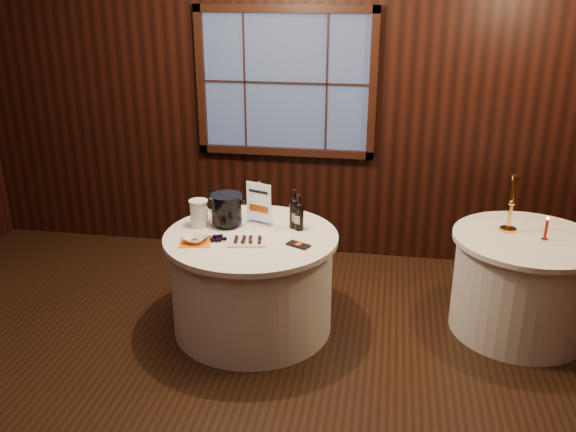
% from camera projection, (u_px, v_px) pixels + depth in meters
% --- Properties ---
extents(ground, '(6.00, 6.00, 0.00)m').
position_uv_depth(ground, '(218.00, 409.00, 3.81)').
color(ground, black).
rests_on(ground, ground).
extents(back_wall, '(6.00, 0.10, 3.00)m').
position_uv_depth(back_wall, '(286.00, 94.00, 5.54)').
color(back_wall, black).
rests_on(back_wall, ground).
extents(main_table, '(1.28, 1.28, 0.77)m').
position_uv_depth(main_table, '(252.00, 281.00, 4.59)').
color(main_table, white).
rests_on(main_table, ground).
extents(side_table, '(1.08, 1.08, 0.77)m').
position_uv_depth(side_table, '(522.00, 284.00, 4.55)').
color(side_table, white).
rests_on(side_table, ground).
extents(sign_stand, '(0.20, 0.16, 0.34)m').
position_uv_depth(sign_stand, '(260.00, 210.00, 4.61)').
color(sign_stand, silver).
rests_on(sign_stand, main_table).
extents(port_bottle_left, '(0.07, 0.08, 0.30)m').
position_uv_depth(port_bottle_left, '(294.00, 211.00, 4.54)').
color(port_bottle_left, black).
rests_on(port_bottle_left, main_table).
extents(port_bottle_right, '(0.07, 0.08, 0.28)m').
position_uv_depth(port_bottle_right, '(299.00, 215.00, 4.50)').
color(port_bottle_right, black).
rests_on(port_bottle_right, main_table).
extents(ice_bucket, '(0.24, 0.24, 0.25)m').
position_uv_depth(ice_bucket, '(227.00, 209.00, 4.57)').
color(ice_bucket, black).
rests_on(ice_bucket, main_table).
extents(chocolate_plate, '(0.30, 0.22, 0.04)m').
position_uv_depth(chocolate_plate, '(247.00, 241.00, 4.31)').
color(chocolate_plate, white).
rests_on(chocolate_plate, main_table).
extents(chocolate_box, '(0.18, 0.15, 0.01)m').
position_uv_depth(chocolate_box, '(298.00, 245.00, 4.26)').
color(chocolate_box, black).
rests_on(chocolate_box, main_table).
extents(grape_bunch, '(0.19, 0.10, 0.04)m').
position_uv_depth(grape_bunch, '(218.00, 239.00, 4.33)').
color(grape_bunch, black).
rests_on(grape_bunch, main_table).
extents(glass_pitcher, '(0.19, 0.14, 0.21)m').
position_uv_depth(glass_pitcher, '(199.00, 213.00, 4.58)').
color(glass_pitcher, white).
rests_on(glass_pitcher, main_table).
extents(orange_napkin, '(0.26, 0.26, 0.00)m').
position_uv_depth(orange_napkin, '(195.00, 242.00, 4.33)').
color(orange_napkin, orange).
rests_on(orange_napkin, main_table).
extents(cracker_bowl, '(0.19, 0.19, 0.04)m').
position_uv_depth(cracker_bowl, '(195.00, 239.00, 4.32)').
color(cracker_bowl, white).
rests_on(cracker_bowl, orange_napkin).
extents(brass_candlestick, '(0.12, 0.12, 0.43)m').
position_uv_depth(brass_candlestick, '(510.00, 211.00, 4.47)').
color(brass_candlestick, gold).
rests_on(brass_candlestick, side_table).
extents(red_candle, '(0.05, 0.05, 0.18)m').
position_uv_depth(red_candle, '(546.00, 231.00, 4.33)').
color(red_candle, gold).
rests_on(red_candle, side_table).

